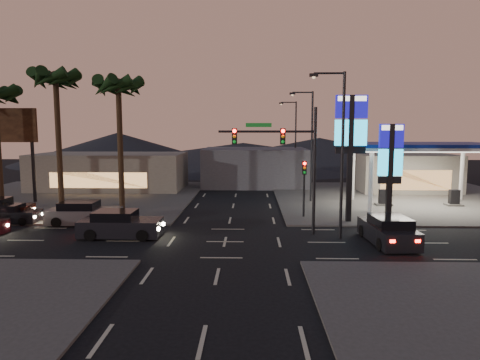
{
  "coord_description": "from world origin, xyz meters",
  "views": [
    {
      "loc": [
        1.52,
        -24.71,
        6.63
      ],
      "look_at": [
        0.74,
        5.9,
        3.0
      ],
      "focal_mm": 32.0,
      "sensor_mm": 36.0,
      "label": 1
    }
  ],
  "objects_px": {
    "car_lane_b_front": "(83,214)",
    "gas_station": "(421,148)",
    "pylon_sign_short": "(390,159)",
    "pylon_sign_tall": "(351,133)",
    "car_lane_a_front": "(120,225)",
    "traffic_signal_mast": "(287,152)",
    "suv_station": "(388,231)",
    "car_lane_b_mid": "(10,214)"
  },
  "relations": [
    {
      "from": "pylon_sign_tall",
      "to": "car_lane_b_mid",
      "type": "bearing_deg",
      "value": -178.2
    },
    {
      "from": "suv_station",
      "to": "car_lane_b_mid",
      "type": "bearing_deg",
      "value": 168.94
    },
    {
      "from": "pylon_sign_tall",
      "to": "car_lane_a_front",
      "type": "distance_m",
      "value": 16.71
    },
    {
      "from": "car_lane_b_front",
      "to": "car_lane_b_mid",
      "type": "bearing_deg",
      "value": 176.71
    },
    {
      "from": "traffic_signal_mast",
      "to": "gas_station",
      "type": "bearing_deg",
      "value": 39.28
    },
    {
      "from": "pylon_sign_short",
      "to": "suv_station",
      "type": "bearing_deg",
      "value": -107.53
    },
    {
      "from": "pylon_sign_short",
      "to": "car_lane_b_front",
      "type": "bearing_deg",
      "value": -179.81
    },
    {
      "from": "traffic_signal_mast",
      "to": "car_lane_a_front",
      "type": "relative_size",
      "value": 1.57
    },
    {
      "from": "car_lane_a_front",
      "to": "gas_station",
      "type": "bearing_deg",
      "value": 26.06
    },
    {
      "from": "traffic_signal_mast",
      "to": "car_lane_b_front",
      "type": "xyz_separation_m",
      "value": [
        -13.97,
        2.44,
        -4.47
      ]
    },
    {
      "from": "gas_station",
      "to": "car_lane_a_front",
      "type": "height_order",
      "value": "gas_station"
    },
    {
      "from": "pylon_sign_tall",
      "to": "car_lane_a_front",
      "type": "xyz_separation_m",
      "value": [
        -15.07,
        -4.54,
        -5.63
      ]
    },
    {
      "from": "gas_station",
      "to": "traffic_signal_mast",
      "type": "relative_size",
      "value": 1.53
    },
    {
      "from": "car_lane_b_mid",
      "to": "suv_station",
      "type": "bearing_deg",
      "value": -11.06
    },
    {
      "from": "gas_station",
      "to": "car_lane_b_front",
      "type": "bearing_deg",
      "value": -163.89
    },
    {
      "from": "suv_station",
      "to": "car_lane_b_front",
      "type": "bearing_deg",
      "value": 166.87
    },
    {
      "from": "traffic_signal_mast",
      "to": "car_lane_b_mid",
      "type": "xyz_separation_m",
      "value": [
        -19.37,
        2.75,
        -4.6
      ]
    },
    {
      "from": "pylon_sign_tall",
      "to": "pylon_sign_short",
      "type": "height_order",
      "value": "pylon_sign_tall"
    },
    {
      "from": "car_lane_b_mid",
      "to": "car_lane_b_front",
      "type": "bearing_deg",
      "value": -3.29
    },
    {
      "from": "gas_station",
      "to": "suv_station",
      "type": "distance_m",
      "value": 14.45
    },
    {
      "from": "pylon_sign_tall",
      "to": "gas_station",
      "type": "bearing_deg",
      "value": 40.91
    },
    {
      "from": "pylon_sign_tall",
      "to": "car_lane_b_mid",
      "type": "distance_m",
      "value": 24.8
    },
    {
      "from": "gas_station",
      "to": "car_lane_b_front",
      "type": "xyz_separation_m",
      "value": [
        -26.21,
        -7.57,
        -4.32
      ]
    },
    {
      "from": "car_lane_a_front",
      "to": "car_lane_b_mid",
      "type": "distance_m",
      "value": 9.8
    },
    {
      "from": "car_lane_b_front",
      "to": "car_lane_b_mid",
      "type": "xyz_separation_m",
      "value": [
        -5.4,
        0.31,
        -0.14
      ]
    },
    {
      "from": "pylon_sign_tall",
      "to": "suv_station",
      "type": "distance_m",
      "value": 8.05
    },
    {
      "from": "car_lane_a_front",
      "to": "pylon_sign_tall",
      "type": "bearing_deg",
      "value": 16.75
    },
    {
      "from": "gas_station",
      "to": "car_lane_b_mid",
      "type": "xyz_separation_m",
      "value": [
        -31.61,
        -7.26,
        -4.46
      ]
    },
    {
      "from": "car_lane_a_front",
      "to": "car_lane_b_front",
      "type": "relative_size",
      "value": 1.0
    },
    {
      "from": "pylon_sign_tall",
      "to": "car_lane_b_mid",
      "type": "height_order",
      "value": "pylon_sign_tall"
    },
    {
      "from": "gas_station",
      "to": "pylon_sign_short",
      "type": "relative_size",
      "value": 1.74
    },
    {
      "from": "car_lane_a_front",
      "to": "car_lane_b_front",
      "type": "height_order",
      "value": "car_lane_a_front"
    },
    {
      "from": "car_lane_b_front",
      "to": "gas_station",
      "type": "bearing_deg",
      "value": 16.11
    },
    {
      "from": "pylon_sign_tall",
      "to": "car_lane_b_front",
      "type": "distance_m",
      "value": 19.57
    },
    {
      "from": "car_lane_b_front",
      "to": "car_lane_b_mid",
      "type": "relative_size",
      "value": 1.23
    },
    {
      "from": "traffic_signal_mast",
      "to": "car_lane_b_front",
      "type": "distance_m",
      "value": 14.87
    },
    {
      "from": "traffic_signal_mast",
      "to": "car_lane_a_front",
      "type": "xyz_separation_m",
      "value": [
        -10.33,
        -1.02,
        -4.46
      ]
    },
    {
      "from": "gas_station",
      "to": "pylon_sign_tall",
      "type": "bearing_deg",
      "value": -139.09
    },
    {
      "from": "car_lane_b_front",
      "to": "pylon_sign_tall",
      "type": "bearing_deg",
      "value": 3.27
    },
    {
      "from": "pylon_sign_short",
      "to": "car_lane_b_mid",
      "type": "xyz_separation_m",
      "value": [
        -26.61,
        0.24,
        -4.03
      ]
    },
    {
      "from": "pylon_sign_short",
      "to": "suv_station",
      "type": "xyz_separation_m",
      "value": [
        -1.48,
        -4.67,
        -3.89
      ]
    },
    {
      "from": "pylon_sign_tall",
      "to": "car_lane_b_mid",
      "type": "xyz_separation_m",
      "value": [
        -24.11,
        -0.76,
        -5.77
      ]
    }
  ]
}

